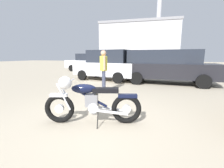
# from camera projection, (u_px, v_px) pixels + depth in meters

# --- Properties ---
(ground_plane) EXTENTS (80.00, 80.00, 0.00)m
(ground_plane) POSITION_uv_depth(u_px,v_px,m) (98.00, 121.00, 3.35)
(ground_plane) COLOR tan
(vintage_motorcycle) EXTENTS (2.03, 0.87, 1.07)m
(vintage_motorcycle) POSITION_uv_depth(u_px,v_px,m) (90.00, 101.00, 3.18)
(vintage_motorcycle) COLOR black
(vintage_motorcycle) RESTS_ON ground_plane
(bystander) EXTENTS (0.30, 0.41, 1.66)m
(bystander) POSITION_uv_depth(u_px,v_px,m) (104.00, 67.00, 5.98)
(bystander) COLOR #383D51
(bystander) RESTS_ON ground_plane
(red_hatchback_near) EXTENTS (4.33, 2.20, 1.67)m
(red_hatchback_near) POSITION_uv_depth(u_px,v_px,m) (88.00, 62.00, 14.83)
(red_hatchback_near) COLOR black
(red_hatchback_near) RESTS_ON ground_plane
(silver_sedan_mid) EXTENTS (4.79, 2.16, 1.74)m
(silver_sedan_mid) POSITION_uv_depth(u_px,v_px,m) (166.00, 66.00, 7.92)
(silver_sedan_mid) COLOR black
(silver_sedan_mid) RESTS_ON ground_plane
(dark_sedan_left) EXTENTS (4.15, 2.38, 1.78)m
(dark_sedan_left) POSITION_uv_depth(u_px,v_px,m) (107.00, 65.00, 9.09)
(dark_sedan_left) COLOR black
(dark_sedan_left) RESTS_ON ground_plane
(industrial_building) EXTENTS (17.90, 12.24, 19.12)m
(industrial_building) POSITION_uv_depth(u_px,v_px,m) (140.00, 43.00, 37.33)
(industrial_building) COLOR #B2B2B7
(industrial_building) RESTS_ON ground_plane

